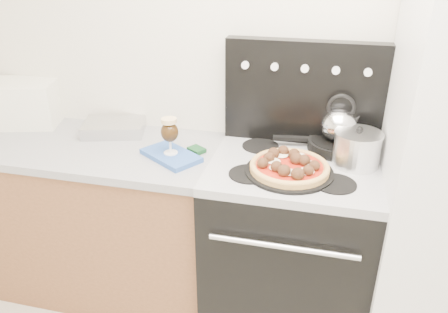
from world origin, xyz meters
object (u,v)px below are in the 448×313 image
(base_cabinet, at_px, (91,219))
(oven_mitt, at_px, (171,156))
(pizza, at_px, (290,165))
(skillet, at_px, (336,145))
(pizza_pan, at_px, (289,172))
(stove_body, at_px, (288,249))
(toaster_oven, at_px, (23,103))
(stock_pot, at_px, (357,150))
(tea_kettle, at_px, (339,122))
(beer_glass, at_px, (170,136))

(base_cabinet, xyz_separation_m, oven_mitt, (0.53, -0.06, 0.48))
(base_cabinet, distance_m, oven_mitt, 0.72)
(pizza, relative_size, skillet, 1.25)
(pizza_pan, distance_m, pizza, 0.03)
(pizza, bearing_deg, stove_body, 80.92)
(stove_body, distance_m, toaster_oven, 1.65)
(oven_mitt, height_order, skillet, skillet)
(skillet, height_order, stock_pot, stock_pot)
(stove_body, xyz_separation_m, oven_mitt, (-0.58, -0.03, 0.47))
(tea_kettle, relative_size, stock_pot, 0.96)
(base_cabinet, relative_size, stock_pot, 7.14)
(stove_body, bearing_deg, pizza_pan, -99.08)
(pizza, relative_size, stock_pot, 1.68)
(pizza, bearing_deg, beer_glass, 174.11)
(toaster_oven, relative_size, skillet, 1.39)
(stock_pot, bearing_deg, tea_kettle, 120.88)
(base_cabinet, height_order, oven_mitt, oven_mitt)
(base_cabinet, distance_m, toaster_oven, 0.75)
(stove_body, relative_size, skillet, 3.22)
(toaster_oven, distance_m, stock_pot, 1.81)
(beer_glass, relative_size, stock_pot, 0.89)
(tea_kettle, xyz_separation_m, stock_pot, (0.08, -0.14, -0.07))
(toaster_oven, bearing_deg, stock_pot, -20.92)
(oven_mitt, xyz_separation_m, skillet, (0.76, 0.23, 0.03))
(pizza_pan, xyz_separation_m, tea_kettle, (0.20, 0.29, 0.14))
(base_cabinet, distance_m, stove_body, 1.11)
(base_cabinet, relative_size, stove_body, 1.65)
(toaster_oven, xyz_separation_m, oven_mitt, (0.96, -0.24, -0.11))
(stove_body, distance_m, oven_mitt, 0.75)
(stove_body, relative_size, pizza, 2.57)
(base_cabinet, distance_m, stock_pot, 1.48)
(toaster_oven, height_order, tea_kettle, tea_kettle)
(stove_body, xyz_separation_m, toaster_oven, (-1.54, 0.20, 0.58))
(base_cabinet, height_order, pizza, pizza)
(beer_glass, bearing_deg, oven_mitt, 0.00)
(stove_body, xyz_separation_m, tea_kettle, (0.18, 0.19, 0.63))
(skillet, bearing_deg, toaster_oven, 179.68)
(stove_body, distance_m, skillet, 0.57)
(toaster_oven, bearing_deg, pizza_pan, -27.24)
(base_cabinet, height_order, skillet, skillet)
(beer_glass, height_order, stock_pot, beer_glass)
(stove_body, distance_m, stock_pot, 0.62)
(skillet, distance_m, tea_kettle, 0.12)
(toaster_oven, xyz_separation_m, tea_kettle, (1.72, -0.01, 0.05))
(beer_glass, bearing_deg, toaster_oven, 165.94)
(toaster_oven, xyz_separation_m, stock_pot, (1.80, -0.15, -0.03))
(tea_kettle, bearing_deg, beer_glass, -144.56)
(beer_glass, height_order, tea_kettle, tea_kettle)
(base_cabinet, bearing_deg, stove_body, -1.30)
(toaster_oven, height_order, beer_glass, toaster_oven)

